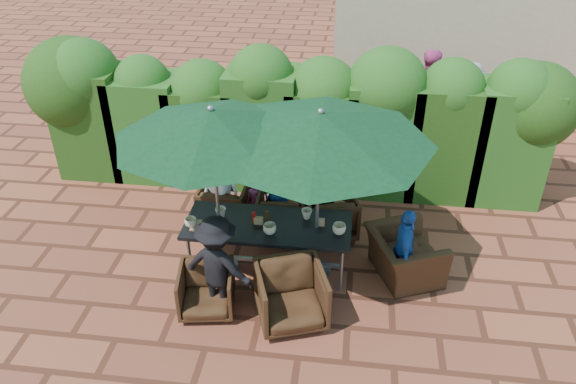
# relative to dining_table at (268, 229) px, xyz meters

# --- Properties ---
(ground) EXTENTS (80.00, 80.00, 0.00)m
(ground) POSITION_rel_dining_table_xyz_m (0.04, 0.09, -0.67)
(ground) COLOR brown
(ground) RESTS_ON ground
(dining_table) EXTENTS (2.24, 0.90, 0.75)m
(dining_table) POSITION_rel_dining_table_xyz_m (0.00, 0.00, 0.00)
(dining_table) COLOR black
(dining_table) RESTS_ON ground
(umbrella_left) EXTENTS (2.46, 2.46, 2.46)m
(umbrella_left) POSITION_rel_dining_table_xyz_m (-0.65, -0.07, 1.54)
(umbrella_left) COLOR gray
(umbrella_left) RESTS_ON ground
(umbrella_right) EXTENTS (2.83, 2.83, 2.46)m
(umbrella_right) POSITION_rel_dining_table_xyz_m (0.66, 0.01, 1.54)
(umbrella_right) COLOR gray
(umbrella_right) RESTS_ON ground
(chair_far_left) EXTENTS (0.75, 0.70, 0.75)m
(chair_far_left) POSITION_rel_dining_table_xyz_m (-0.86, 1.04, -0.30)
(chair_far_left) COLOR black
(chair_far_left) RESTS_ON ground
(chair_far_mid) EXTENTS (0.74, 0.70, 0.74)m
(chair_far_mid) POSITION_rel_dining_table_xyz_m (0.06, 0.92, -0.30)
(chair_far_mid) COLOR black
(chair_far_mid) RESTS_ON ground
(chair_far_right) EXTENTS (0.92, 0.89, 0.78)m
(chair_far_right) POSITION_rel_dining_table_xyz_m (0.79, 0.93, -0.29)
(chair_far_right) COLOR black
(chair_far_right) RESTS_ON ground
(chair_near_left) EXTENTS (0.77, 0.73, 0.69)m
(chair_near_left) POSITION_rel_dining_table_xyz_m (-0.65, -0.91, -0.33)
(chair_near_left) COLOR black
(chair_near_left) RESTS_ON ground
(chair_near_right) EXTENTS (1.02, 0.98, 0.83)m
(chair_near_right) POSITION_rel_dining_table_xyz_m (0.43, -0.95, -0.26)
(chair_near_right) COLOR black
(chair_near_right) RESTS_ON ground
(chair_end_right) EXTENTS (0.98, 1.16, 0.86)m
(chair_end_right) POSITION_rel_dining_table_xyz_m (1.86, 0.10, -0.24)
(chair_end_right) COLOR black
(chair_end_right) RESTS_ON ground
(adult_far_left) EXTENTS (0.68, 0.49, 1.25)m
(adult_far_left) POSITION_rel_dining_table_xyz_m (-0.86, 0.92, -0.05)
(adult_far_left) COLOR white
(adult_far_left) RESTS_ON ground
(adult_far_mid) EXTENTS (0.48, 0.42, 1.20)m
(adult_far_mid) POSITION_rel_dining_table_xyz_m (-0.01, 1.01, -0.08)
(adult_far_mid) COLOR #2158B3
(adult_far_mid) RESTS_ON ground
(adult_far_right) EXTENTS (0.61, 0.44, 1.16)m
(adult_far_right) POSITION_rel_dining_table_xyz_m (0.76, 0.93, -0.09)
(adult_far_right) COLOR black
(adult_far_right) RESTS_ON ground
(adult_near_left) EXTENTS (0.96, 0.61, 1.39)m
(adult_near_left) POSITION_rel_dining_table_xyz_m (-0.49, -0.87, 0.02)
(adult_near_left) COLOR black
(adult_near_left) RESTS_ON ground
(adult_end_right) EXTENTS (0.35, 0.68, 1.16)m
(adult_end_right) POSITION_rel_dining_table_xyz_m (1.83, -0.07, -0.10)
(adult_end_right) COLOR #2158B3
(adult_end_right) RESTS_ON ground
(child_left) EXTENTS (0.31, 0.27, 0.77)m
(child_left) POSITION_rel_dining_table_xyz_m (-0.37, 1.03, -0.29)
(child_left) COLOR #D24A91
(child_left) RESTS_ON ground
(child_right) EXTENTS (0.36, 0.31, 0.91)m
(child_right) POSITION_rel_dining_table_xyz_m (0.44, 1.08, -0.22)
(child_right) COLOR #744698
(child_right) RESTS_ON ground
(pedestrian_a) EXTENTS (1.50, 1.24, 1.56)m
(pedestrian_a) POSITION_rel_dining_table_xyz_m (1.76, 4.30, 0.10)
(pedestrian_a) COLOR #227E31
(pedestrian_a) RESTS_ON ground
(pedestrian_b) EXTENTS (1.02, 0.82, 1.84)m
(pedestrian_b) POSITION_rel_dining_table_xyz_m (2.39, 4.38, 0.24)
(pedestrian_b) COLOR #D24A91
(pedestrian_b) RESTS_ON ground
(pedestrian_c) EXTENTS (1.18, 0.90, 1.67)m
(pedestrian_c) POSITION_rel_dining_table_xyz_m (3.15, 4.26, 0.16)
(pedestrian_c) COLOR #93959B
(pedestrian_c) RESTS_ON ground
(cup_a) EXTENTS (0.16, 0.16, 0.13)m
(cup_a) POSITION_rel_dining_table_xyz_m (-1.01, -0.18, 0.14)
(cup_a) COLOR beige
(cup_a) RESTS_ON dining_table
(cup_b) EXTENTS (0.15, 0.15, 0.14)m
(cup_b) POSITION_rel_dining_table_xyz_m (-0.66, 0.09, 0.14)
(cup_b) COLOR beige
(cup_b) RESTS_ON dining_table
(cup_c) EXTENTS (0.18, 0.18, 0.14)m
(cup_c) POSITION_rel_dining_table_xyz_m (0.06, -0.20, 0.14)
(cup_c) COLOR beige
(cup_c) RESTS_ON dining_table
(cup_d) EXTENTS (0.15, 0.15, 0.14)m
(cup_d) POSITION_rel_dining_table_xyz_m (0.50, 0.21, 0.14)
(cup_d) COLOR beige
(cup_d) RESTS_ON dining_table
(cup_e) EXTENTS (0.18, 0.18, 0.14)m
(cup_e) POSITION_rel_dining_table_xyz_m (0.96, -0.09, 0.15)
(cup_e) COLOR beige
(cup_e) RESTS_ON dining_table
(ketchup_bottle) EXTENTS (0.04, 0.04, 0.17)m
(ketchup_bottle) POSITION_rel_dining_table_xyz_m (-0.19, 0.01, 0.16)
(ketchup_bottle) COLOR #B20C0A
(ketchup_bottle) RESTS_ON dining_table
(sauce_bottle) EXTENTS (0.04, 0.04, 0.17)m
(sauce_bottle) POSITION_rel_dining_table_xyz_m (-0.02, 0.05, 0.16)
(sauce_bottle) COLOR #4C230C
(sauce_bottle) RESTS_ON dining_table
(serving_tray) EXTENTS (0.35, 0.25, 0.02)m
(serving_tray) POSITION_rel_dining_table_xyz_m (-0.83, -0.16, 0.08)
(serving_tray) COLOR #9B744B
(serving_tray) RESTS_ON dining_table
(number_block_left) EXTENTS (0.12, 0.06, 0.10)m
(number_block_left) POSITION_rel_dining_table_xyz_m (-0.12, -0.01, 0.13)
(number_block_left) COLOR tan
(number_block_left) RESTS_ON dining_table
(number_block_right) EXTENTS (0.12, 0.06, 0.10)m
(number_block_right) POSITION_rel_dining_table_xyz_m (0.70, 0.06, 0.13)
(number_block_right) COLOR tan
(number_block_right) RESTS_ON dining_table
(hedge_wall) EXTENTS (9.10, 1.60, 2.48)m
(hedge_wall) POSITION_rel_dining_table_xyz_m (-0.10, 2.41, 0.67)
(hedge_wall) COLOR #14360E
(hedge_wall) RESTS_ON ground
(building) EXTENTS (6.20, 3.08, 3.20)m
(building) POSITION_rel_dining_table_xyz_m (3.54, 7.08, 0.93)
(building) COLOR tan
(building) RESTS_ON ground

